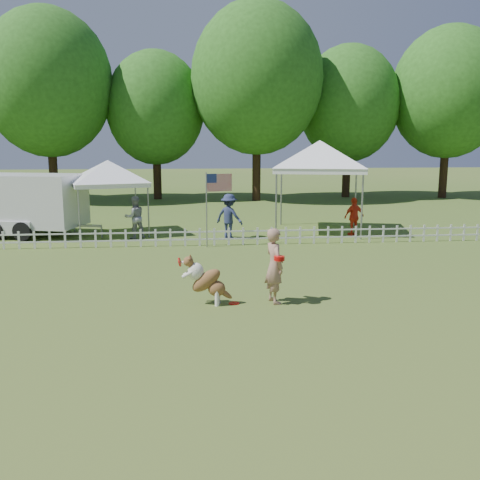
{
  "coord_description": "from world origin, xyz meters",
  "views": [
    {
      "loc": [
        -1.12,
        -11.07,
        3.53
      ],
      "look_at": [
        0.15,
        2.0,
        1.1
      ],
      "focal_mm": 40.0,
      "sensor_mm": 36.0,
      "label": 1
    }
  ],
  "objects_px": {
    "canopy_tent_right": "(319,188)",
    "flag_pole": "(207,210)",
    "handler": "(274,266)",
    "dog": "(207,281)",
    "spectator_b": "(229,216)",
    "spectator_c": "(354,217)",
    "frisbee_on_turf": "(234,303)",
    "spectator_a": "(135,217)",
    "canopy_tent_left": "(109,198)",
    "cargo_trailer": "(24,204)"
  },
  "relations": [
    {
      "from": "canopy_tent_right",
      "to": "flag_pole",
      "type": "height_order",
      "value": "canopy_tent_right"
    },
    {
      "from": "handler",
      "to": "dog",
      "type": "relative_size",
      "value": 1.54
    },
    {
      "from": "dog",
      "to": "handler",
      "type": "bearing_deg",
      "value": 10.15
    },
    {
      "from": "spectator_b",
      "to": "spectator_c",
      "type": "relative_size",
      "value": 1.13
    },
    {
      "from": "handler",
      "to": "flag_pole",
      "type": "xyz_separation_m",
      "value": [
        -1.26,
        6.49,
        0.42
      ]
    },
    {
      "from": "canopy_tent_right",
      "to": "flag_pole",
      "type": "bearing_deg",
      "value": -134.99
    },
    {
      "from": "dog",
      "to": "frisbee_on_turf",
      "type": "distance_m",
      "value": 0.8
    },
    {
      "from": "canopy_tent_right",
      "to": "flag_pole",
      "type": "distance_m",
      "value": 5.31
    },
    {
      "from": "handler",
      "to": "spectator_b",
      "type": "relative_size",
      "value": 1.02
    },
    {
      "from": "spectator_a",
      "to": "spectator_b",
      "type": "xyz_separation_m",
      "value": [
        3.46,
        -0.34,
        0.04
      ]
    },
    {
      "from": "frisbee_on_turf",
      "to": "spectator_a",
      "type": "height_order",
      "value": "spectator_a"
    },
    {
      "from": "spectator_a",
      "to": "canopy_tent_left",
      "type": "bearing_deg",
      "value": -64.56
    },
    {
      "from": "spectator_a",
      "to": "dog",
      "type": "bearing_deg",
      "value": 84.47
    },
    {
      "from": "handler",
      "to": "flag_pole",
      "type": "height_order",
      "value": "flag_pole"
    },
    {
      "from": "handler",
      "to": "canopy_tent_right",
      "type": "bearing_deg",
      "value": -34.0
    },
    {
      "from": "frisbee_on_turf",
      "to": "cargo_trailer",
      "type": "distance_m",
      "value": 11.96
    },
    {
      "from": "canopy_tent_right",
      "to": "cargo_trailer",
      "type": "xyz_separation_m",
      "value": [
        -11.31,
        0.23,
        -0.57
      ]
    },
    {
      "from": "canopy_tent_left",
      "to": "spectator_a",
      "type": "bearing_deg",
      "value": -59.61
    },
    {
      "from": "frisbee_on_turf",
      "to": "spectator_b",
      "type": "height_order",
      "value": "spectator_b"
    },
    {
      "from": "frisbee_on_turf",
      "to": "spectator_c",
      "type": "height_order",
      "value": "spectator_c"
    },
    {
      "from": "canopy_tent_left",
      "to": "spectator_b",
      "type": "distance_m",
      "value": 4.72
    },
    {
      "from": "spectator_b",
      "to": "frisbee_on_turf",
      "type": "bearing_deg",
      "value": 120.37
    },
    {
      "from": "flag_pole",
      "to": "spectator_c",
      "type": "relative_size",
      "value": 1.74
    },
    {
      "from": "frisbee_on_turf",
      "to": "spectator_a",
      "type": "distance_m",
      "value": 8.98
    },
    {
      "from": "handler",
      "to": "cargo_trailer",
      "type": "height_order",
      "value": "cargo_trailer"
    },
    {
      "from": "frisbee_on_turf",
      "to": "spectator_b",
      "type": "xyz_separation_m",
      "value": [
        0.52,
        8.11,
        0.81
      ]
    },
    {
      "from": "flag_pole",
      "to": "cargo_trailer",
      "type": "bearing_deg",
      "value": 140.01
    },
    {
      "from": "canopy_tent_right",
      "to": "spectator_c",
      "type": "bearing_deg",
      "value": -28.7
    },
    {
      "from": "handler",
      "to": "spectator_c",
      "type": "bearing_deg",
      "value": -42.76
    },
    {
      "from": "spectator_a",
      "to": "canopy_tent_right",
      "type": "bearing_deg",
      "value": 165.65
    },
    {
      "from": "canopy_tent_left",
      "to": "canopy_tent_right",
      "type": "xyz_separation_m",
      "value": [
        8.11,
        -0.15,
        0.36
      ]
    },
    {
      "from": "handler",
      "to": "canopy_tent_left",
      "type": "bearing_deg",
      "value": 12.63
    },
    {
      "from": "handler",
      "to": "canopy_tent_left",
      "type": "xyz_separation_m",
      "value": [
        -4.87,
        9.42,
        0.55
      ]
    },
    {
      "from": "handler",
      "to": "spectator_a",
      "type": "bearing_deg",
      "value": 9.73
    },
    {
      "from": "cargo_trailer",
      "to": "flag_pole",
      "type": "distance_m",
      "value": 7.44
    },
    {
      "from": "spectator_b",
      "to": "spectator_c",
      "type": "height_order",
      "value": "spectator_b"
    },
    {
      "from": "frisbee_on_turf",
      "to": "flag_pole",
      "type": "xyz_separation_m",
      "value": [
        -0.36,
        6.5,
        1.25
      ]
    },
    {
      "from": "flag_pole",
      "to": "spectator_c",
      "type": "bearing_deg",
      "value": 0.98
    },
    {
      "from": "frisbee_on_turf",
      "to": "canopy_tent_right",
      "type": "height_order",
      "value": "canopy_tent_right"
    },
    {
      "from": "canopy_tent_right",
      "to": "spectator_a",
      "type": "distance_m",
      "value": 7.19
    },
    {
      "from": "cargo_trailer",
      "to": "handler",
      "type": "bearing_deg",
      "value": -34.9
    },
    {
      "from": "frisbee_on_turf",
      "to": "spectator_b",
      "type": "relative_size",
      "value": 0.14
    },
    {
      "from": "flag_pole",
      "to": "dog",
      "type": "bearing_deg",
      "value": -108.21
    },
    {
      "from": "flag_pole",
      "to": "spectator_c",
      "type": "height_order",
      "value": "flag_pole"
    },
    {
      "from": "spectator_a",
      "to": "flag_pole",
      "type": "bearing_deg",
      "value": 121.89
    },
    {
      "from": "spectator_b",
      "to": "canopy_tent_right",
      "type": "bearing_deg",
      "value": -128.01
    },
    {
      "from": "canopy_tent_right",
      "to": "cargo_trailer",
      "type": "bearing_deg",
      "value": -167.79
    },
    {
      "from": "cargo_trailer",
      "to": "spectator_a",
      "type": "bearing_deg",
      "value": 0.75
    },
    {
      "from": "handler",
      "to": "spectator_c",
      "type": "distance_m",
      "value": 9.34
    },
    {
      "from": "flag_pole",
      "to": "spectator_a",
      "type": "height_order",
      "value": "flag_pole"
    }
  ]
}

